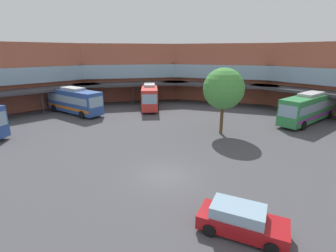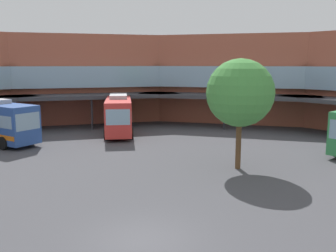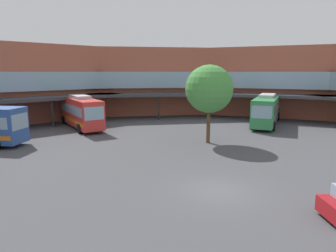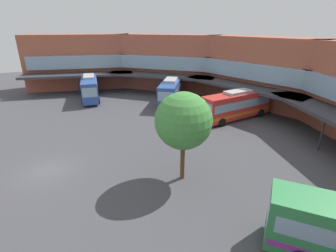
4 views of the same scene
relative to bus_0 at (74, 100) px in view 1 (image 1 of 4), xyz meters
The scene contains 7 objects.
ground_plane 23.84m from the bus_0, 51.90° to the right, with size 115.55×115.55×0.00m, color #47474C.
station_building 15.07m from the bus_0, ahead, with size 74.07×41.32×10.26m.
bus_0 is the anchor object (origin of this frame).
bus_1 32.65m from the bus_0, ahead, with size 10.40×9.71×3.89m.
bus_3 11.71m from the bus_0, 23.83° to the left, with size 3.65×10.66×3.91m.
parked_car 31.02m from the bus_0, 52.31° to the right, with size 4.75×3.30×1.53m.
plaza_tree 22.30m from the bus_0, 22.43° to the right, with size 4.45×4.45×7.33m.
Camera 1 is at (1.13, -16.57, 8.98)m, focal length 26.35 mm.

